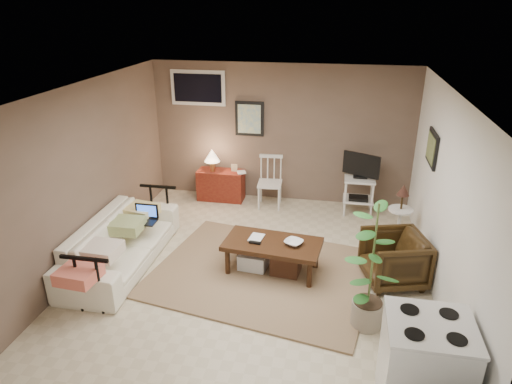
% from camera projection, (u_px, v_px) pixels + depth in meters
% --- Properties ---
extents(floor, '(5.00, 5.00, 0.00)m').
position_uv_depth(floor, '(254.00, 271.00, 6.09)').
color(floor, '#C1B293').
rests_on(floor, ground).
extents(art_back, '(0.50, 0.03, 0.60)m').
position_uv_depth(art_back, '(249.00, 119.00, 7.86)').
color(art_back, black).
extents(art_right, '(0.03, 0.60, 0.45)m').
position_uv_depth(art_right, '(432.00, 148.00, 6.07)').
color(art_right, black).
extents(window, '(0.96, 0.03, 0.60)m').
position_uv_depth(window, '(198.00, 88.00, 7.82)').
color(window, silver).
extents(rug, '(3.10, 2.65, 0.03)m').
position_uv_depth(rug, '(262.00, 273.00, 6.03)').
color(rug, '#896950').
rests_on(rug, floor).
extents(coffee_table, '(1.31, 0.77, 0.47)m').
position_uv_depth(coffee_table, '(272.00, 254.00, 5.98)').
color(coffee_table, '#331D0E').
rests_on(coffee_table, floor).
extents(sofa, '(0.64, 2.18, 0.85)m').
position_uv_depth(sofa, '(120.00, 235.00, 6.12)').
color(sofa, white).
rests_on(sofa, floor).
extents(sofa_pillows, '(0.42, 2.08, 0.15)m').
position_uv_depth(sofa_pillows, '(114.00, 238.00, 5.84)').
color(sofa_pillows, beige).
rests_on(sofa_pillows, sofa).
extents(sofa_end_rails, '(0.59, 2.18, 0.73)m').
position_uv_depth(sofa_end_rails, '(130.00, 240.00, 6.12)').
color(sofa_end_rails, black).
rests_on(sofa_end_rails, floor).
extents(laptop, '(0.34, 0.24, 0.23)m').
position_uv_depth(laptop, '(146.00, 216.00, 6.37)').
color(laptop, black).
rests_on(laptop, sofa).
extents(red_console, '(0.82, 0.36, 0.95)m').
position_uv_depth(red_console, '(220.00, 182.00, 8.17)').
color(red_console, maroon).
rests_on(red_console, floor).
extents(spindle_chair, '(0.43, 0.43, 0.89)m').
position_uv_depth(spindle_chair, '(270.00, 184.00, 7.87)').
color(spindle_chair, silver).
rests_on(spindle_chair, floor).
extents(tv_stand, '(0.59, 0.41, 1.06)m').
position_uv_depth(tv_stand, '(360.00, 182.00, 7.53)').
color(tv_stand, silver).
rests_on(tv_stand, floor).
extents(side_table, '(0.35, 0.35, 0.94)m').
position_uv_depth(side_table, '(401.00, 208.00, 6.55)').
color(side_table, silver).
rests_on(side_table, floor).
extents(armchair, '(0.83, 0.86, 0.73)m').
position_uv_depth(armchair, '(394.00, 257.00, 5.73)').
color(armchair, '#2F1F0D').
rests_on(armchair, floor).
extents(potted_plant, '(0.38, 0.38, 1.51)m').
position_uv_depth(potted_plant, '(372.00, 263.00, 4.77)').
color(potted_plant, gray).
rests_on(potted_plant, floor).
extents(stove, '(0.71, 0.66, 0.93)m').
position_uv_depth(stove, '(424.00, 368.00, 3.87)').
color(stove, silver).
rests_on(stove, floor).
extents(bowl, '(0.23, 0.15, 0.23)m').
position_uv_depth(bowl, '(294.00, 237.00, 5.81)').
color(bowl, '#331D0E').
rests_on(bowl, coffee_table).
extents(book_table, '(0.17, 0.04, 0.24)m').
position_uv_depth(book_table, '(250.00, 229.00, 5.98)').
color(book_table, '#331D0E').
rests_on(book_table, coffee_table).
extents(book_console, '(0.15, 0.07, 0.20)m').
position_uv_depth(book_console, '(237.00, 168.00, 7.94)').
color(book_console, '#331D0E').
rests_on(book_console, red_console).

